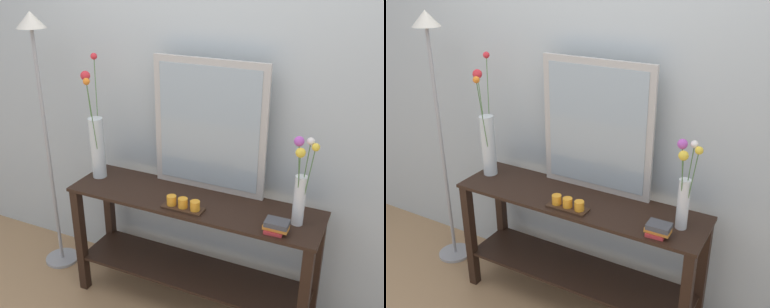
% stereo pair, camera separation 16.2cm
% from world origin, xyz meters
% --- Properties ---
extents(ground_plane, '(7.00, 6.00, 0.02)m').
position_xyz_m(ground_plane, '(0.00, 0.00, -0.01)').
color(ground_plane, '#A87F56').
extents(wall_back, '(6.40, 0.08, 2.70)m').
position_xyz_m(wall_back, '(0.00, 0.32, 1.35)').
color(wall_back, '#B2BCC1').
rests_on(wall_back, ground).
extents(console_table, '(1.54, 0.41, 0.77)m').
position_xyz_m(console_table, '(0.00, 0.00, 0.49)').
color(console_table, black).
rests_on(console_table, ground).
extents(mirror_leaning, '(0.70, 0.03, 0.81)m').
position_xyz_m(mirror_leaning, '(0.03, 0.17, 1.17)').
color(mirror_leaning, '#B7B2AD').
rests_on(mirror_leaning, console_table).
extents(tall_vase_left, '(0.19, 0.29, 0.78)m').
position_xyz_m(tall_vase_left, '(-0.69, 0.03, 1.02)').
color(tall_vase_left, silver).
rests_on(tall_vase_left, console_table).
extents(vase_right, '(0.13, 0.11, 0.51)m').
position_xyz_m(vase_right, '(0.62, -0.01, 0.99)').
color(vase_right, silver).
rests_on(vase_right, console_table).
extents(candle_tray, '(0.24, 0.09, 0.07)m').
position_xyz_m(candle_tray, '(0.00, -0.12, 0.80)').
color(candle_tray, '#382316').
rests_on(candle_tray, console_table).
extents(book_stack, '(0.13, 0.09, 0.07)m').
position_xyz_m(book_stack, '(0.54, -0.13, 0.81)').
color(book_stack, '#C63338').
rests_on(book_stack, console_table).
extents(floor_lamp, '(0.24, 0.24, 1.79)m').
position_xyz_m(floor_lamp, '(-1.08, 0.01, 1.21)').
color(floor_lamp, '#9E9EA3').
rests_on(floor_lamp, ground).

